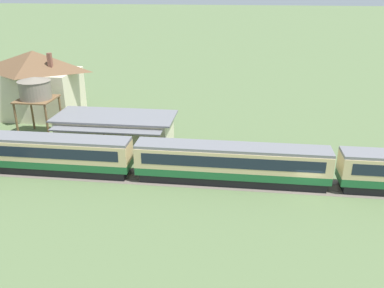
{
  "coord_description": "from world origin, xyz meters",
  "views": [
    {
      "loc": [
        -6.89,
        -36.94,
        19.72
      ],
      "look_at": [
        -11.88,
        2.86,
        3.27
      ],
      "focal_mm": 38.0,
      "sensor_mm": 36.0,
      "label": 1
    }
  ],
  "objects_px": {
    "station_building": "(116,131)",
    "station_house_brown_roof": "(37,83)",
    "passenger_train": "(136,157)",
    "water_tower": "(35,89)"
  },
  "relations": [
    {
      "from": "station_building",
      "to": "station_house_brown_roof",
      "type": "bearing_deg",
      "value": 145.43
    },
    {
      "from": "station_house_brown_roof",
      "to": "station_building",
      "type": "bearing_deg",
      "value": -34.57
    },
    {
      "from": "passenger_train",
      "to": "water_tower",
      "type": "relative_size",
      "value": 10.27
    },
    {
      "from": "passenger_train",
      "to": "station_house_brown_roof",
      "type": "relative_size",
      "value": 6.41
    },
    {
      "from": "station_building",
      "to": "station_house_brown_roof",
      "type": "distance_m",
      "value": 18.67
    },
    {
      "from": "station_house_brown_roof",
      "to": "water_tower",
      "type": "height_order",
      "value": "station_house_brown_roof"
    },
    {
      "from": "passenger_train",
      "to": "station_house_brown_roof",
      "type": "xyz_separation_m",
      "value": [
        -19.8,
        18.43,
        2.86
      ]
    },
    {
      "from": "station_building",
      "to": "station_house_brown_roof",
      "type": "xyz_separation_m",
      "value": [
        -15.16,
        10.45,
        3.07
      ]
    },
    {
      "from": "water_tower",
      "to": "station_house_brown_roof",
      "type": "bearing_deg",
      "value": 116.29
    },
    {
      "from": "passenger_train",
      "to": "water_tower",
      "type": "height_order",
      "value": "water_tower"
    }
  ]
}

